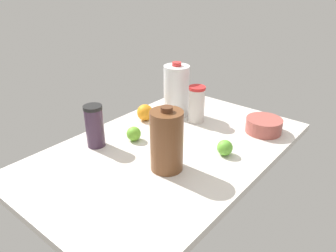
{
  "coord_description": "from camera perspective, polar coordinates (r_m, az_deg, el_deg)",
  "views": [
    {
      "loc": [
        90.99,
        75.03,
        70.69
      ],
      "look_at": [
        0.0,
        0.0,
        13.0
      ],
      "focal_mm": 35.0,
      "sensor_mm": 36.0,
      "label": 1
    }
  ],
  "objects": [
    {
      "name": "tumbler_cup",
      "position": [
        1.56,
        5.0,
        3.82
      ],
      "size": [
        7.89,
        7.89,
        17.63
      ],
      "color": "silver",
      "rests_on": "countertop"
    },
    {
      "name": "mixing_bowl",
      "position": [
        1.54,
        16.34,
        0.11
      ],
      "size": [
        16.1,
        16.1,
        6.45
      ],
      "primitive_type": "cylinder",
      "color": "#AA5249",
      "rests_on": "countertop"
    },
    {
      "name": "chocolate_milk_jug",
      "position": [
        1.17,
        -0.23,
        -2.57
      ],
      "size": [
        11.96,
        11.96,
        24.73
      ],
      "color": "brown",
      "rests_on": "countertop"
    },
    {
      "name": "orange_far_back",
      "position": [
        1.59,
        -4.02,
        2.37
      ],
      "size": [
        7.89,
        7.89,
        7.89
      ],
      "primitive_type": "sphere",
      "color": "orange",
      "rests_on": "countertop"
    },
    {
      "name": "lime_by_jug",
      "position": [
        1.41,
        -5.99,
        -1.34
      ],
      "size": [
        6.22,
        6.22,
        6.22
      ],
      "primitive_type": "sphere",
      "color": "#6FB932",
      "rests_on": "countertop"
    },
    {
      "name": "countertop",
      "position": [
        1.37,
        0.0,
        -4.33
      ],
      "size": [
        120.0,
        76.0,
        3.0
      ],
      "primitive_type": "cube",
      "color": "silver",
      "rests_on": "ground"
    },
    {
      "name": "milk_jug",
      "position": [
        1.63,
        1.47,
        6.26
      ],
      "size": [
        12.65,
        12.65,
        26.6
      ],
      "color": "white",
      "rests_on": "countertop"
    },
    {
      "name": "shaker_bottle",
      "position": [
        1.37,
        -12.66,
        -0.0
      ],
      "size": [
        7.68,
        7.68,
        17.93
      ],
      "color": "#3F2A40",
      "rests_on": "countertop"
    },
    {
      "name": "lime_beside_bowl",
      "position": [
        1.32,
        9.87,
        -3.74
      ],
      "size": [
        6.31,
        6.31,
        6.31
      ],
      "primitive_type": "sphere",
      "color": "#65B536",
      "rests_on": "countertop"
    }
  ]
}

